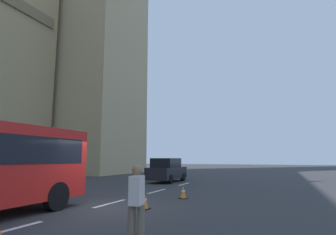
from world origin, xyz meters
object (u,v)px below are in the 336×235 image
(traffic_cone_east, at_px, (183,192))
(pedestrian_near_cones, at_px, (137,202))
(sedan_lead, at_px, (167,170))
(traffic_cone_middle, at_px, (144,201))

(traffic_cone_east, height_order, pedestrian_near_cones, pedestrian_near_cones)
(pedestrian_near_cones, bearing_deg, sedan_lead, 20.32)
(traffic_cone_east, xyz_separation_m, pedestrian_near_cones, (-7.02, -1.42, 0.63))
(sedan_lead, distance_m, pedestrian_near_cones, 16.01)
(sedan_lead, distance_m, traffic_cone_east, 9.03)
(sedan_lead, height_order, traffic_cone_east, sedan_lead)
(traffic_cone_east, bearing_deg, sedan_lead, 27.37)
(sedan_lead, xyz_separation_m, traffic_cone_middle, (-11.06, -3.72, -0.63))
(sedan_lead, relative_size, traffic_cone_east, 7.59)
(sedan_lead, distance_m, traffic_cone_middle, 11.69)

